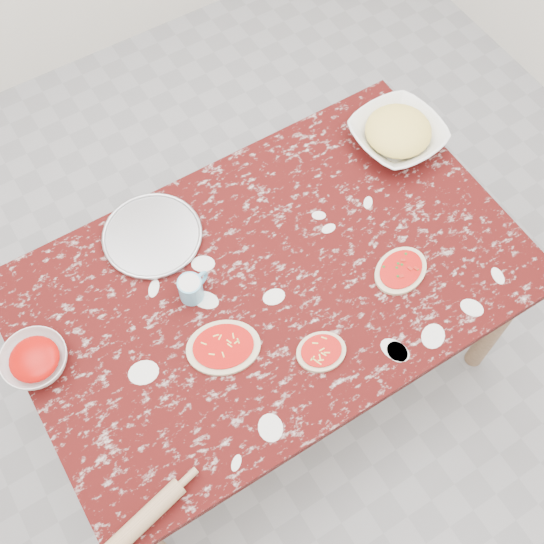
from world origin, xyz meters
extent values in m
plane|color=gray|center=(0.00, 0.00, 0.00)|extent=(4.00, 4.00, 0.00)
cube|color=#380A09|center=(0.00, 0.00, 0.73)|extent=(1.60, 1.00, 0.04)
cube|color=#9B7658|center=(0.00, 0.00, 0.67)|extent=(1.50, 0.90, 0.08)
cylinder|color=#9B7658|center=(-0.72, -0.42, 0.35)|extent=(0.07, 0.07, 0.71)
cylinder|color=#9B7658|center=(0.72, -0.42, 0.35)|extent=(0.07, 0.07, 0.71)
cylinder|color=#9B7658|center=(-0.72, 0.42, 0.35)|extent=(0.07, 0.07, 0.71)
cylinder|color=#9B7658|center=(0.72, 0.42, 0.35)|extent=(0.07, 0.07, 0.71)
cylinder|color=#B2B2B7|center=(-0.25, 0.34, 0.76)|extent=(0.37, 0.37, 0.01)
imported|color=white|center=(-0.74, 0.12, 0.78)|extent=(0.23, 0.23, 0.06)
imported|color=white|center=(0.66, 0.24, 0.79)|extent=(0.33, 0.33, 0.08)
cylinder|color=#66B9DE|center=(-0.24, 0.08, 0.79)|extent=(0.08, 0.08, 0.09)
torus|color=#66B9DE|center=(-0.20, 0.10, 0.79)|extent=(0.06, 0.03, 0.06)
cylinder|color=silver|center=(-0.24, 0.08, 0.83)|extent=(0.06, 0.06, 0.01)
ellipsoid|color=beige|center=(-0.25, -0.12, 0.76)|extent=(0.27, 0.24, 0.01)
ellipsoid|color=red|center=(-0.25, -0.12, 0.76)|extent=(0.22, 0.20, 0.00)
ellipsoid|color=beige|center=(-0.01, -0.29, 0.76)|extent=(0.18, 0.16, 0.01)
ellipsoid|color=red|center=(-0.01, -0.29, 0.76)|extent=(0.14, 0.13, 0.00)
ellipsoid|color=beige|center=(0.36, -0.19, 0.76)|extent=(0.22, 0.19, 0.01)
ellipsoid|color=red|center=(0.36, -0.19, 0.76)|extent=(0.18, 0.15, 0.00)
cylinder|color=tan|center=(-0.67, -0.44, 0.78)|extent=(0.26, 0.10, 0.05)
camera|label=1|loc=(-0.53, -0.86, 2.68)|focal=45.39mm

